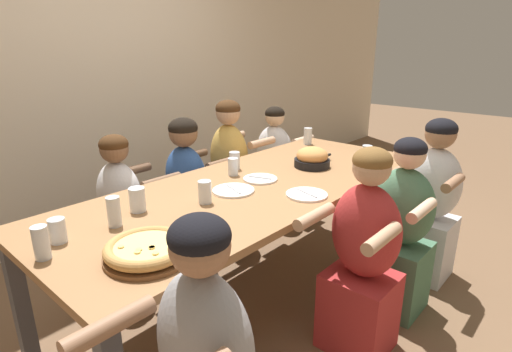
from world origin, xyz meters
TOP-DOWN VIEW (x-y plane):
  - ground_plane at (0.00, 0.00)m, footprint 18.00×18.00m
  - restaurant_back_panel at (0.00, 1.74)m, footprint 10.00×0.06m
  - dining_table at (0.00, 0.00)m, footprint 2.56×0.99m
  - pizza_board_main at (-0.94, -0.27)m, footprint 0.34×0.34m
  - skillet_bowl at (0.52, -0.05)m, footprint 0.35×0.24m
  - empty_plate_a at (0.04, -0.34)m, footprint 0.23×0.23m
  - empty_plate_b at (-0.18, 0.01)m, footprint 0.24×0.24m
  - empty_plate_c at (0.08, 0.03)m, footprint 0.21×0.21m
  - drinking_glass_a at (-0.40, 0.00)m, footprint 0.07×0.07m
  - drinking_glass_b at (-0.70, 0.17)m, footprint 0.08×0.08m
  - drinking_glass_c at (-0.87, 0.10)m, footprint 0.06×0.06m
  - drinking_glass_d at (0.83, -0.30)m, footprint 0.07×0.07m
  - drinking_glass_e at (-1.21, 0.03)m, footprint 0.06×0.06m
  - drinking_glass_f at (-1.11, 0.13)m, footprint 0.07×0.07m
  - drinking_glass_g at (0.13, 0.31)m, footprint 0.07×0.07m
  - drinking_glass_h at (0.03, 0.22)m, footprint 0.06×0.06m
  - drinking_glass_i at (1.05, 0.35)m, footprint 0.07×0.07m
  - diner_far_midleft at (-0.49, 0.72)m, footprint 0.51×0.40m
  - diner_far_center at (0.04, 0.72)m, footprint 0.51×0.40m
  - diner_far_right at (1.06, 0.72)m, footprint 0.51×0.40m
  - diner_far_midright at (0.49, 0.72)m, footprint 0.51×0.40m
  - diner_near_midright at (0.48, -0.72)m, footprint 0.51×0.40m
  - diner_near_center at (0.01, -0.72)m, footprint 0.51×0.40m
  - diner_near_right at (0.98, -0.72)m, footprint 0.51×0.40m

SIDE VIEW (x-z plane):
  - ground_plane at x=0.00m, z-range 0.00..0.00m
  - diner_far_right at x=1.06m, z-range -0.05..1.00m
  - diner_far_midleft at x=-0.49m, z-range -0.05..1.00m
  - diner_near_midright at x=0.48m, z-range -0.05..1.03m
  - diner_far_center at x=0.04m, z-range -0.04..1.05m
  - diner_near_center at x=0.01m, z-range -0.05..1.07m
  - diner_near_right at x=0.98m, z-range -0.05..1.08m
  - diner_far_midright at x=0.49m, z-range -0.05..1.12m
  - dining_table at x=0.00m, z-range 0.32..1.09m
  - empty_plate_b at x=-0.18m, z-range 0.77..0.79m
  - empty_plate_a at x=0.04m, z-range 0.77..0.79m
  - empty_plate_c at x=0.08m, z-range 0.77..0.79m
  - pizza_board_main at x=-0.94m, z-range 0.78..0.84m
  - drinking_glass_f at x=-1.11m, z-range 0.77..0.87m
  - drinking_glass_h at x=0.03m, z-range 0.77..0.88m
  - drinking_glass_a at x=-0.40m, z-range 0.76..0.89m
  - drinking_glass_b at x=-0.70m, z-range 0.76..0.89m
  - drinking_glass_g at x=0.13m, z-range 0.77..0.89m
  - drinking_glass_d at x=0.83m, z-range 0.76..0.90m
  - drinking_glass_i at x=1.05m, z-range 0.76..0.90m
  - skillet_bowl at x=0.52m, z-range 0.76..0.90m
  - drinking_glass_c at x=-0.87m, z-range 0.76..0.91m
  - drinking_glass_e at x=-1.21m, z-range 0.77..0.90m
  - restaurant_back_panel at x=0.00m, z-range 0.00..3.20m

